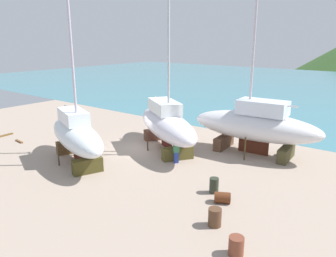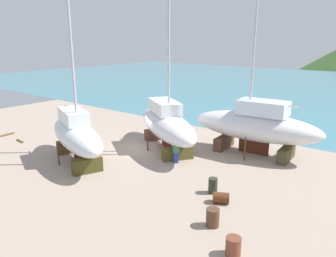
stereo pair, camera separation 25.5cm
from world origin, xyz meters
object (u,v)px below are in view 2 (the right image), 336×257
sailboat_mid_port (76,134)px  barrel_by_slipway (213,217)px  worker (176,152)px  barrel_rust_near (233,246)px  barrel_rust_mid (213,186)px  barrel_blue_faded (80,121)px  sailboat_far_slipway (256,125)px  sailboat_small_center (167,123)px  barrel_tipped_right (221,198)px  barrel_rust_far (69,128)px

sailboat_mid_port → barrel_by_slipway: size_ratio=16.81×
worker → barrel_by_slipway: 8.65m
worker → barrel_rust_near: 10.97m
barrel_rust_near → worker: bearing=139.8°
barrel_rust_mid → barrel_blue_faded: (-20.16, 5.55, -0.17)m
sailboat_far_slipway → sailboat_small_center: size_ratio=1.02×
sailboat_far_slipway → sailboat_mid_port: (-9.70, -9.87, -0.21)m
sailboat_small_center → barrel_rust_mid: size_ratio=18.11×
barrel_tipped_right → barrel_blue_faded: (-21.17, 6.36, -0.02)m
sailboat_far_slipway → sailboat_small_center: (-6.38, -3.29, -0.19)m
sailboat_mid_port → barrel_rust_far: sailboat_mid_port is taller
sailboat_mid_port → barrel_tipped_right: 11.87m
barrel_rust_far → barrel_tipped_right: bearing=-10.2°
sailboat_mid_port → sailboat_small_center: bearing=85.0°
barrel_tipped_right → barrel_by_slipway: size_ratio=0.98×
sailboat_far_slipway → barrel_tipped_right: sailboat_far_slipway is taller
sailboat_small_center → barrel_rust_far: (-10.70, -2.14, -1.79)m
sailboat_small_center → barrel_rust_far: bearing=-135.0°
worker → barrel_tipped_right: worker is taller
sailboat_far_slipway → barrel_rust_far: size_ratio=21.62×
sailboat_mid_port → barrel_rust_near: size_ratio=18.55×
barrel_rust_far → barrel_rust_near: bearing=-18.2°
sailboat_far_slipway → barrel_rust_far: sailboat_far_slipway is taller
sailboat_small_center → sailboat_mid_port: bearing=-83.1°
sailboat_mid_port → barrel_rust_near: (14.37, -2.74, -1.75)m
barrel_rust_mid → barrel_rust_far: bearing=171.7°
barrel_rust_mid → sailboat_mid_port: bearing=-170.4°
sailboat_far_slipway → barrel_by_slipway: bearing=100.6°
sailboat_small_center → barrel_rust_mid: bearing=0.7°
barrel_rust_far → barrel_rust_mid: (18.05, -2.63, 0.07)m
sailboat_far_slipway → barrel_blue_faded: size_ratio=21.64×
sailboat_small_center → barrel_by_slipway: size_ratio=18.26×
barrel_rust_far → barrel_rust_mid: barrel_rust_mid is taller
barrel_rust_near → barrel_blue_faded: size_ratio=1.05×
worker → barrel_tipped_right: (5.69, -3.33, -0.57)m
sailboat_mid_port → barrel_rust_mid: 10.96m
sailboat_small_center → barrel_rust_mid: sailboat_small_center is taller
sailboat_mid_port → barrel_rust_mid: size_ratio=16.67×
sailboat_mid_port → barrel_rust_near: 14.73m
sailboat_mid_port → worker: (5.99, 4.33, -1.29)m
sailboat_small_center → barrel_by_slipway: (9.20, -7.90, -1.72)m
worker → barrel_rust_mid: (4.68, -2.53, -0.42)m
sailboat_small_center → barrel_by_slipway: sailboat_small_center is taller
sailboat_mid_port → barrel_by_slipway: sailboat_mid_port is taller
worker → barrel_rust_far: 13.38m
barrel_tipped_right → barrel_rust_mid: barrel_rust_mid is taller
sailboat_mid_port → barrel_tipped_right: (11.68, 1.00, -1.86)m
barrel_tipped_right → barrel_rust_mid: bearing=141.5°
barrel_tipped_right → sailboat_far_slipway: bearing=102.6°
barrel_rust_mid → sailboat_small_center: bearing=147.0°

